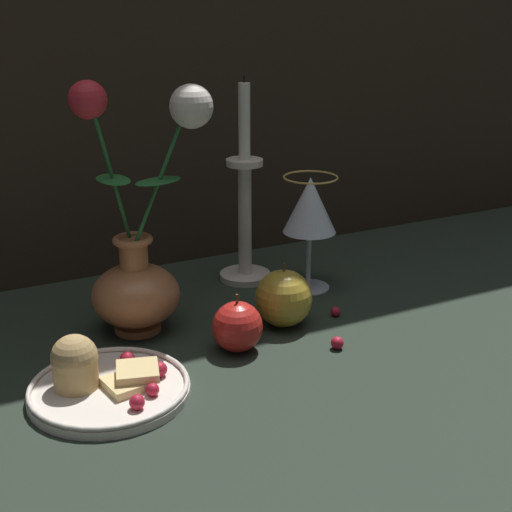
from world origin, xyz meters
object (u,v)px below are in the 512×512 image
at_px(plate_with_pastries, 102,380).
at_px(apple_beside_vase, 283,298).
at_px(apple_near_glass, 237,327).
at_px(vase, 139,260).
at_px(wine_glass, 310,209).
at_px(candlestick, 245,213).

distance_m(plate_with_pastries, apple_beside_vase, 0.29).
bearing_deg(apple_near_glass, apple_beside_vase, 23.72).
relative_size(vase, wine_glass, 1.88).
bearing_deg(apple_beside_vase, vase, 157.40).
bearing_deg(apple_near_glass, vase, 128.41).
height_order(plate_with_pastries, candlestick, candlestick).
bearing_deg(wine_glass, vase, -174.59).
bearing_deg(candlestick, plate_with_pastries, -140.65).
xyz_separation_m(plate_with_pastries, wine_glass, (0.38, 0.17, 0.11)).
bearing_deg(apple_near_glass, plate_with_pastries, -170.88).
distance_m(vase, apple_near_glass, 0.16).
bearing_deg(apple_near_glass, wine_glass, 36.54).
bearing_deg(wine_glass, apple_beside_vase, -134.75).
bearing_deg(vase, apple_near_glass, -51.59).
distance_m(vase, wine_glass, 0.29).
bearing_deg(wine_glass, plate_with_pastries, -155.61).
relative_size(candlestick, apple_beside_vase, 3.50).
relative_size(plate_with_pastries, apple_near_glass, 2.38).
bearing_deg(plate_with_pastries, vase, 56.35).
xyz_separation_m(candlestick, apple_beside_vase, (-0.03, -0.18, -0.07)).
bearing_deg(plate_with_pastries, apple_near_glass, 9.12).
relative_size(wine_glass, apple_near_glass, 2.31).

